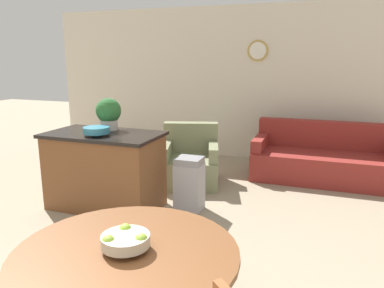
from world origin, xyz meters
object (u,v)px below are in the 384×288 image
(dining_table, at_px, (127,279))
(potted_plant, at_px, (109,113))
(kitchen_island, at_px, (105,170))
(couch, at_px, (323,161))
(armchair, at_px, (190,163))
(fruit_bowl, at_px, (125,240))
(trash_bin, at_px, (189,184))
(teal_bowl, at_px, (96,130))

(dining_table, bearing_deg, potted_plant, 123.97)
(kitchen_island, distance_m, potted_plant, 0.71)
(couch, relative_size, armchair, 1.95)
(fruit_bowl, bearing_deg, trash_bin, 102.11)
(kitchen_island, xyz_separation_m, potted_plant, (-0.04, 0.20, 0.68))
(fruit_bowl, relative_size, teal_bowl, 0.90)
(potted_plant, relative_size, couch, 0.19)
(dining_table, bearing_deg, armchair, 104.55)
(dining_table, height_order, couch, couch)
(kitchen_island, relative_size, potted_plant, 3.51)
(potted_plant, bearing_deg, dining_table, -56.03)
(dining_table, distance_m, trash_bin, 2.41)
(couch, distance_m, armchair, 2.03)
(dining_table, distance_m, couch, 4.29)
(dining_table, distance_m, potted_plant, 2.83)
(dining_table, relative_size, kitchen_island, 0.91)
(trash_bin, bearing_deg, fruit_bowl, -77.89)
(teal_bowl, height_order, trash_bin, teal_bowl)
(potted_plant, relative_size, trash_bin, 0.60)
(fruit_bowl, xyz_separation_m, trash_bin, (-0.50, 2.34, -0.51))
(potted_plant, bearing_deg, kitchen_island, -78.86)
(couch, bearing_deg, kitchen_island, -140.78)
(fruit_bowl, height_order, armchair, fruit_bowl)
(dining_table, distance_m, fruit_bowl, 0.24)
(kitchen_island, distance_m, armchair, 1.40)
(fruit_bowl, relative_size, kitchen_island, 0.20)
(couch, bearing_deg, armchair, -155.93)
(teal_bowl, distance_m, potted_plant, 0.38)
(teal_bowl, bearing_deg, dining_table, -52.45)
(trash_bin, bearing_deg, couch, 50.80)
(kitchen_island, bearing_deg, teal_bowl, -86.31)
(potted_plant, relative_size, armchair, 0.37)
(potted_plant, bearing_deg, couch, 36.35)
(dining_table, distance_m, teal_bowl, 2.50)
(teal_bowl, xyz_separation_m, armchair, (0.64, 1.37, -0.71))
(dining_table, height_order, teal_bowl, teal_bowl)
(trash_bin, bearing_deg, potted_plant, -177.72)
(fruit_bowl, xyz_separation_m, potted_plant, (-1.55, 2.30, 0.31))
(teal_bowl, height_order, armchair, teal_bowl)
(armchair, bearing_deg, teal_bowl, -132.20)
(trash_bin, height_order, couch, couch)
(fruit_bowl, bearing_deg, potted_plant, 123.97)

